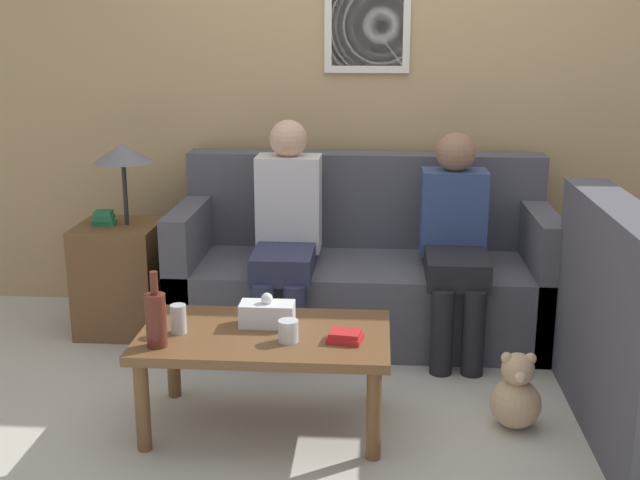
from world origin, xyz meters
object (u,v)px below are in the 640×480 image
(person_right, at_px, (455,236))
(drinking_glass, at_px, (288,331))
(person_left, at_px, (286,227))
(couch_main, at_px, (362,273))
(teddy_bear, at_px, (516,395))
(coffee_table, at_px, (265,345))
(wine_bottle, at_px, (156,318))

(person_right, bearing_deg, drinking_glass, -126.07)
(drinking_glass, distance_m, person_left, 1.07)
(couch_main, relative_size, drinking_glass, 22.50)
(couch_main, height_order, teddy_bear, couch_main)
(coffee_table, distance_m, person_left, 0.99)
(wine_bottle, bearing_deg, drinking_glass, 9.58)
(couch_main, bearing_deg, person_left, -154.20)
(couch_main, distance_m, person_right, 0.59)
(wine_bottle, distance_m, person_left, 1.20)
(drinking_glass, height_order, teddy_bear, drinking_glass)
(couch_main, bearing_deg, coffee_table, -108.47)
(drinking_glass, height_order, person_left, person_left)
(person_left, height_order, teddy_bear, person_left)
(couch_main, height_order, coffee_table, couch_main)
(wine_bottle, xyz_separation_m, person_right, (1.27, 1.12, 0.07))
(couch_main, distance_m, wine_bottle, 1.56)
(person_right, distance_m, teddy_bear, 1.01)
(couch_main, bearing_deg, wine_bottle, -120.71)
(teddy_bear, bearing_deg, coffee_table, -176.79)
(person_left, bearing_deg, teddy_bear, -39.78)
(couch_main, xyz_separation_m, person_left, (-0.40, -0.19, 0.30))
(couch_main, height_order, drinking_glass, couch_main)
(drinking_glass, distance_m, teddy_bear, 1.02)
(coffee_table, distance_m, teddy_bear, 1.09)
(wine_bottle, bearing_deg, person_left, 71.05)
(couch_main, relative_size, teddy_bear, 5.95)
(teddy_bear, bearing_deg, person_left, 140.22)
(wine_bottle, distance_m, person_right, 1.69)
(coffee_table, distance_m, drinking_glass, 0.18)
(wine_bottle, xyz_separation_m, drinking_glass, (0.52, 0.09, -0.07))
(wine_bottle, distance_m, teddy_bear, 1.54)
(drinking_glass, bearing_deg, couch_main, 77.58)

